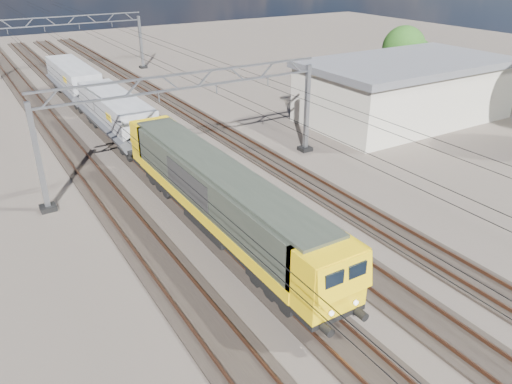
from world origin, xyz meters
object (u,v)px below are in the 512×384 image
hopper_wagon_lead (116,113)px  catenary_gantry_mid (190,122)px  tree_far (407,49)px  hopper_wagon_mid (73,79)px  catenary_gantry_far (65,44)px  locomotive (218,194)px  industrial_shed (405,90)px

hopper_wagon_lead → catenary_gantry_mid: bearing=-78.8°
hopper_wagon_lead → tree_far: 32.39m
hopper_wagon_mid → hopper_wagon_lead: bearing=-90.0°
catenary_gantry_far → tree_far: catenary_gantry_far is taller
locomotive → tree_far: bearing=28.3°
catenary_gantry_far → industrial_shed: size_ratio=1.07×
locomotive → tree_far: size_ratio=3.06×
locomotive → hopper_wagon_lead: (-0.00, 17.70, -0.09)m
catenary_gantry_mid → hopper_wagon_mid: bearing=94.7°
catenary_gantry_far → industrial_shed: bearing=-57.1°
hopper_wagon_mid → industrial_shed: size_ratio=0.70×
hopper_wagon_lead → hopper_wagon_mid: 14.20m
locomotive → industrial_shed: 25.86m
hopper_wagon_mid → tree_far: size_ratio=1.89×
locomotive → catenary_gantry_far: bearing=87.4°
catenary_gantry_mid → industrial_shed: size_ratio=1.07×
catenary_gantry_far → hopper_wagon_mid: size_ratio=1.53×
locomotive → hopper_wagon_mid: size_ratio=1.62×
catenary_gantry_far → tree_far: (30.32, -26.21, 0.48)m
catenary_gantry_far → industrial_shed: 40.51m
locomotive → industrial_shed: bearing=21.8°
locomotive → industrial_shed: industrial_shed is taller
locomotive → hopper_wagon_mid: bearing=90.0°
catenary_gantry_far → tree_far: bearing=-40.8°
catenary_gantry_mid → industrial_shed: catenary_gantry_mid is taller
locomotive → hopper_wagon_mid: locomotive is taller
catenary_gantry_mid → hopper_wagon_lead: 10.41m
hopper_wagon_lead → catenary_gantry_far: bearing=85.6°
catenary_gantry_far → industrial_shed: catenary_gantry_far is taller
hopper_wagon_lead → locomotive: bearing=-90.0°
catenary_gantry_mid → hopper_wagon_lead: (-2.00, 10.07, -1.67)m
hopper_wagon_mid → locomotive: bearing=-90.0°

